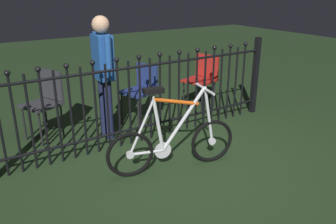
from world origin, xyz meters
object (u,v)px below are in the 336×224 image
at_px(chair_navy, 142,88).
at_px(bicycle, 173,141).
at_px(chair_red, 202,76).
at_px(chair_charcoal, 46,98).
at_px(person_visitor, 103,68).

bearing_deg(chair_navy, bicycle, -104.85).
distance_m(bicycle, chair_red, 2.05).
relative_size(bicycle, chair_charcoal, 1.62).
relative_size(bicycle, chair_navy, 1.65).
xyz_separation_m(bicycle, chair_charcoal, (-0.86, 1.53, 0.20)).
relative_size(chair_red, chair_charcoal, 0.96).
height_order(bicycle, chair_navy, bicycle).
height_order(bicycle, person_visitor, person_visitor).
xyz_separation_m(chair_charcoal, person_visitor, (0.63, -0.38, 0.37)).
bearing_deg(chair_charcoal, chair_red, -3.17).
xyz_separation_m(chair_navy, person_visitor, (-0.57, -0.11, 0.36)).
height_order(chair_navy, chair_red, chair_navy).
relative_size(chair_navy, person_visitor, 0.55).
distance_m(bicycle, chair_charcoal, 1.77).
height_order(chair_red, person_visitor, person_visitor).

